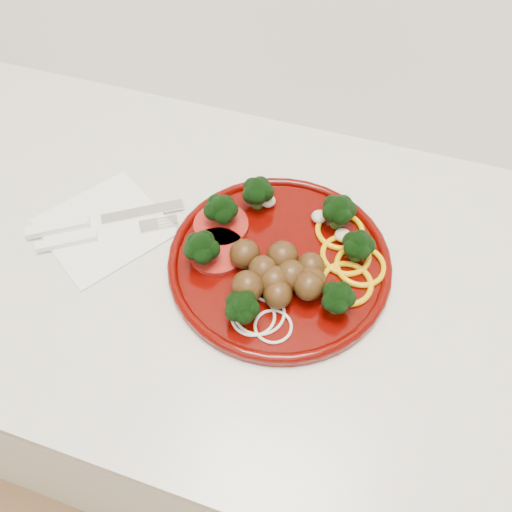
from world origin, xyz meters
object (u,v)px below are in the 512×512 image
(knife, at_px, (85,222))
(napkin, at_px, (104,227))
(plate, at_px, (281,259))
(fork, at_px, (84,238))

(knife, bearing_deg, napkin, -22.66)
(plate, xyz_separation_m, fork, (-0.27, -0.04, -0.01))
(plate, height_order, knife, plate)
(napkin, height_order, knife, knife)
(plate, relative_size, fork, 1.73)
(plate, bearing_deg, knife, -176.44)
(plate, bearing_deg, napkin, -177.19)
(napkin, bearing_deg, fork, -113.17)
(knife, distance_m, fork, 0.03)
(napkin, relative_size, knife, 0.80)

